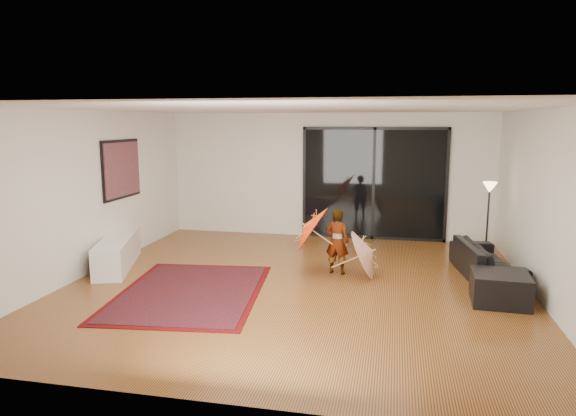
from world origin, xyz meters
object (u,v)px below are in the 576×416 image
(media_console, at_px, (118,252))
(child, at_px, (337,241))
(sofa, at_px, (486,260))
(ottoman, at_px, (500,288))

(media_console, distance_m, child, 3.82)
(sofa, bearing_deg, child, 89.21)
(media_console, relative_size, ottoman, 2.51)
(media_console, relative_size, sofa, 1.01)
(sofa, relative_size, child, 1.72)
(ottoman, distance_m, child, 2.60)
(sofa, xyz_separation_m, ottoman, (-0.01, -1.27, -0.06))
(media_console, distance_m, ottoman, 6.21)
(sofa, xyz_separation_m, child, (-2.41, -0.32, 0.27))
(child, bearing_deg, sofa, -163.59)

